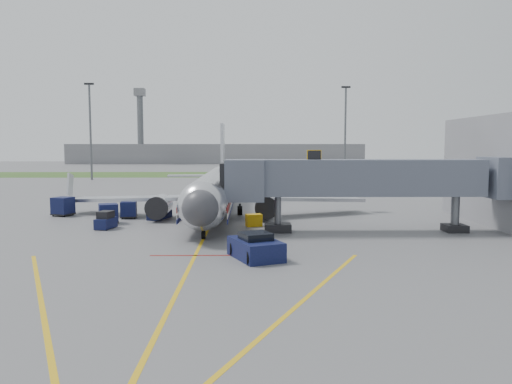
{
  "coord_description": "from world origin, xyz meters",
  "views": [
    {
      "loc": [
        3.6,
        -36.53,
        7.23
      ],
      "look_at": [
        4.18,
        7.04,
        3.2
      ],
      "focal_mm": 35.0,
      "sensor_mm": 36.0,
      "label": 1
    }
  ],
  "objects_px": {
    "pushback_tug": "(256,248)",
    "baggage_tug": "(106,221)",
    "ramp_worker": "(133,207)",
    "airliner": "(215,190)",
    "belt_loader": "(160,214)"
  },
  "relations": [
    {
      "from": "ramp_worker",
      "to": "airliner",
      "type": "bearing_deg",
      "value": -40.1
    },
    {
      "from": "airliner",
      "to": "belt_loader",
      "type": "distance_m",
      "value": 6.25
    },
    {
      "from": "pushback_tug",
      "to": "baggage_tug",
      "type": "height_order",
      "value": "pushback_tug"
    },
    {
      "from": "baggage_tug",
      "to": "ramp_worker",
      "type": "height_order",
      "value": "ramp_worker"
    },
    {
      "from": "belt_loader",
      "to": "ramp_worker",
      "type": "height_order",
      "value": "belt_loader"
    },
    {
      "from": "airliner",
      "to": "ramp_worker",
      "type": "xyz_separation_m",
      "value": [
        -8.45,
        -0.31,
        -1.75
      ]
    },
    {
      "from": "baggage_tug",
      "to": "ramp_worker",
      "type": "bearing_deg",
      "value": 86.07
    },
    {
      "from": "airliner",
      "to": "ramp_worker",
      "type": "bearing_deg",
      "value": -177.92
    },
    {
      "from": "airliner",
      "to": "baggage_tug",
      "type": "height_order",
      "value": "airliner"
    },
    {
      "from": "airliner",
      "to": "belt_loader",
      "type": "bearing_deg",
      "value": -156.42
    },
    {
      "from": "airliner",
      "to": "pushback_tug",
      "type": "height_order",
      "value": "airliner"
    },
    {
      "from": "belt_loader",
      "to": "airliner",
      "type": "bearing_deg",
      "value": 23.58
    },
    {
      "from": "airliner",
      "to": "belt_loader",
      "type": "xyz_separation_m",
      "value": [
        -5.36,
        -2.34,
        -2.2
      ]
    },
    {
      "from": "airliner",
      "to": "pushback_tug",
      "type": "bearing_deg",
      "value": -78.78
    },
    {
      "from": "baggage_tug",
      "to": "pushback_tug",
      "type": "bearing_deg",
      "value": -42.21
    }
  ]
}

